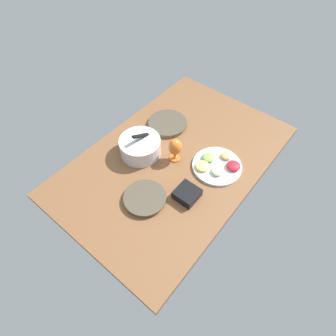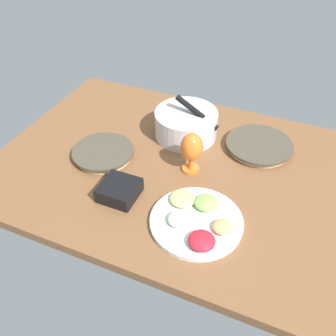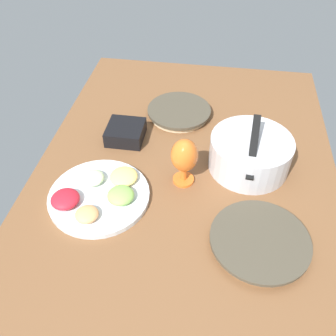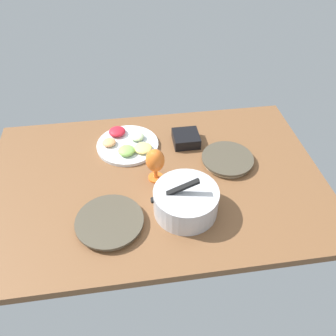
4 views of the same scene
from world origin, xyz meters
The scene contains 7 objects.
ground_plane centered at (0.00, 0.00, -2.00)cm, with size 160.00×104.00×4.00cm, color brown.
dinner_plate_left centered at (-36.79, -6.31, 1.62)cm, with size 25.73×25.73×3.11cm.
dinner_plate_right centered at (22.14, 24.50, 1.57)cm, with size 28.56×28.56×3.03cm.
mixing_bowl centered at (-10.43, 21.35, 6.45)cm, with size 28.73×27.62×18.85cm.
fruit_platter centered at (11.87, -25.71, 1.78)cm, with size 32.36×32.36×5.19cm.
hurricane_glass_orange centered at (0.26, -0.34, 10.75)cm, with size 8.81×8.81×17.28cm.
square_bowl_black centered at (-19.04, -24.34, 3.15)cm, with size 13.52×13.52×5.66cm.
Camera 2 is at (36.30, -107.62, 99.09)cm, focal length 39.81 mm.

